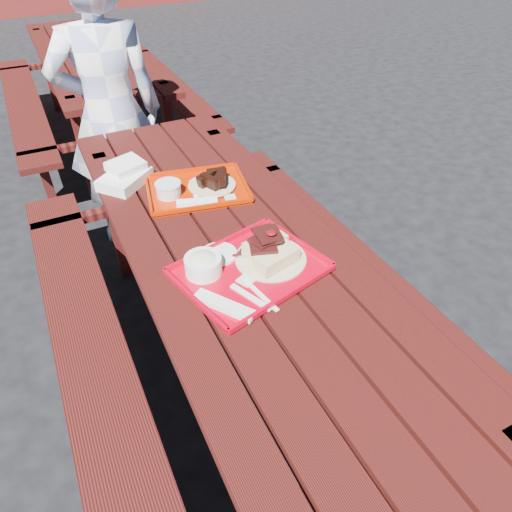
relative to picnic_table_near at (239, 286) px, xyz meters
name	(u,v)px	position (x,y,z in m)	size (l,w,h in m)	color
ground	(242,374)	(0.00, 0.00, -0.56)	(60.00, 60.00, 0.00)	black
picnic_table_near	(239,286)	(0.00, 0.00, 0.00)	(1.41, 2.40, 0.75)	#46140D
picnic_table_far	(95,76)	(0.00, 2.80, 0.00)	(1.41, 2.40, 0.75)	#46140D
near_tray	(246,262)	(-0.03, -0.13, 0.22)	(0.54, 0.46, 0.15)	#BF0016
far_tray	(196,188)	(0.00, 0.43, 0.21)	(0.47, 0.40, 0.07)	#B42000
white_cloth	(125,175)	(-0.24, 0.64, 0.23)	(0.26, 0.26, 0.09)	white
person	(111,115)	(-0.15, 1.34, 0.23)	(0.58, 0.38, 1.58)	#9DABD7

